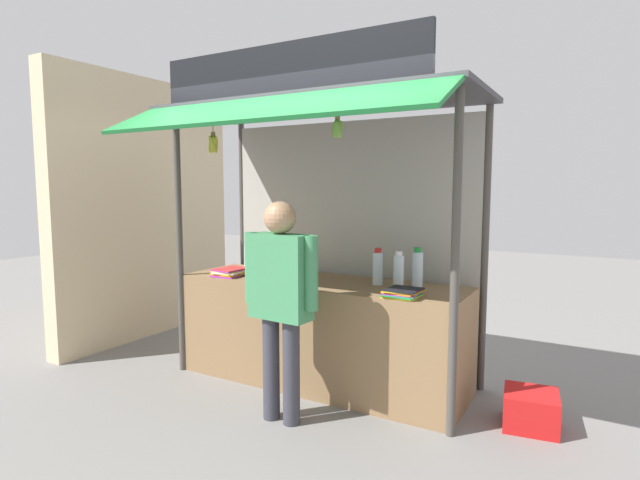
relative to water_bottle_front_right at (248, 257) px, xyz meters
The scene contains 14 objects.
ground_plane 1.39m from the water_bottle_front_right, 12.42° to the right, with size 20.00×20.00×0.00m, color slate.
stall_counter 1.11m from the water_bottle_front_right, 12.42° to the right, with size 2.49×0.77×0.89m, color olive.
stall_structure 1.15m from the water_bottle_front_right, ahead, with size 2.69×1.64×2.72m.
water_bottle_front_right is the anchor object (origin of this frame).
water_bottle_mid_left 1.43m from the water_bottle_front_right, ahead, with size 0.08×0.08×0.30m.
water_bottle_back_left 1.64m from the water_bottle_front_right, ahead, with size 0.08×0.08×0.30m.
water_bottle_center 1.74m from the water_bottle_front_right, ahead, with size 0.09×0.09×0.32m.
magazine_stack_rear_center 0.42m from the water_bottle_front_right, 74.03° to the right, with size 0.26×0.30×0.07m.
magazine_stack_right 1.83m from the water_bottle_front_right, 14.40° to the right, with size 0.26×0.28×0.06m.
banana_bunch_inner_right 1.87m from the water_bottle_front_right, 26.88° to the right, with size 0.09×0.09×0.21m.
banana_bunch_inner_left 1.26m from the water_bottle_front_right, 73.32° to the right, with size 0.09×0.09×0.28m.
vendor_person 1.45m from the water_bottle_front_right, 42.80° to the right, with size 0.60×0.23×1.59m.
plastic_crate 2.79m from the water_bottle_front_right, ahead, with size 0.36×0.36×0.25m, color red.
neighbour_wall 1.57m from the water_bottle_front_right, behind, with size 0.20×2.40×2.87m, color beige.
Camera 1 is at (2.10, -3.65, 1.69)m, focal length 28.18 mm.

